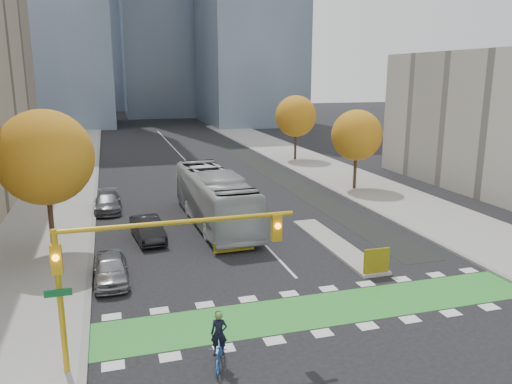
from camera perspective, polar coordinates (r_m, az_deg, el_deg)
ground at (r=21.41m, az=9.66°, el=-14.76°), size 300.00×300.00×0.00m
sidewalk_west at (r=38.48m, az=-23.23°, el=-2.76°), size 7.00×120.00×0.15m
sidewalk_east at (r=44.12m, az=14.07°, el=-0.11°), size 7.00×120.00×0.15m
curb_west at (r=38.19m, az=-18.02°, el=-2.44°), size 0.30×120.00×0.16m
curb_east at (r=42.47m, az=10.00°, el=-0.42°), size 0.30×120.00×0.16m
bike_crossing at (r=22.61m, az=7.96°, el=-13.08°), size 20.00×3.00×0.01m
centre_line at (r=58.37m, az=-7.80°, el=3.32°), size 0.15×70.00×0.01m
bike_lane_paint at (r=50.55m, az=2.42°, el=1.88°), size 2.50×50.00×0.01m
median_island at (r=30.44m, az=9.02°, el=-5.90°), size 1.60×10.00×0.16m
hazard_board at (r=26.22m, az=13.61°, el=-7.64°), size 1.40×0.12×1.30m
tree_west at (r=29.38m, az=-22.97°, el=3.65°), size 5.20×5.20×8.22m
tree_east_near at (r=44.29m, az=11.43°, el=6.38°), size 4.40×4.40×7.08m
tree_east_far at (r=58.97m, az=4.57°, el=8.63°), size 4.80×4.80×7.65m
traffic_signal_west at (r=17.41m, az=-13.32°, el=-7.13°), size 8.53×0.56×5.20m
cyclist at (r=18.29m, az=-4.21°, el=-17.37°), size 1.14×1.89×2.06m
bus at (r=34.13m, az=-4.76°, el=-0.63°), size 3.50×13.13×3.63m
parked_car_a at (r=25.80m, az=-16.26°, el=-8.41°), size 1.69×4.11×1.39m
parked_car_b at (r=31.49m, az=-12.28°, el=-4.16°), size 2.04×4.54×1.45m
parked_car_c at (r=38.91m, az=-16.59°, el=-1.13°), size 2.01×4.70×1.35m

